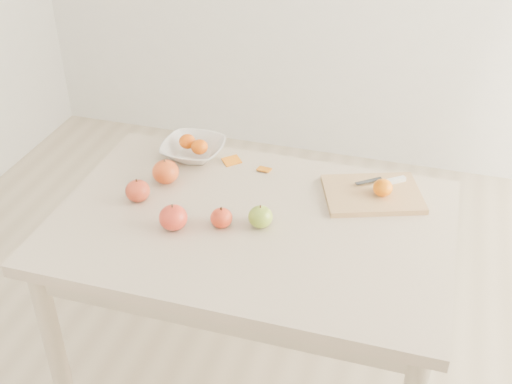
# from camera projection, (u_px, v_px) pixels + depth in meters

# --- Properties ---
(table) EXTENTS (1.20, 0.80, 0.75)m
(table) POSITION_uv_depth(u_px,v_px,m) (251.00, 246.00, 1.99)
(table) COLOR #C2AE92
(table) RESTS_ON ground
(cutting_board) EXTENTS (0.36, 0.31, 0.02)m
(cutting_board) POSITION_uv_depth(u_px,v_px,m) (372.00, 194.00, 2.04)
(cutting_board) COLOR tan
(cutting_board) RESTS_ON table
(board_tangerine) EXTENTS (0.06, 0.06, 0.05)m
(board_tangerine) POSITION_uv_depth(u_px,v_px,m) (383.00, 188.00, 2.00)
(board_tangerine) COLOR orange
(board_tangerine) RESTS_ON cutting_board
(fruit_bowl) EXTENTS (0.21, 0.21, 0.05)m
(fruit_bowl) POSITION_uv_depth(u_px,v_px,m) (193.00, 150.00, 2.24)
(fruit_bowl) COLOR silver
(fruit_bowl) RESTS_ON table
(bowl_tangerine_near) EXTENTS (0.06, 0.06, 0.05)m
(bowl_tangerine_near) POSITION_uv_depth(u_px,v_px,m) (187.00, 141.00, 2.24)
(bowl_tangerine_near) COLOR #DE4C07
(bowl_tangerine_near) RESTS_ON fruit_bowl
(bowl_tangerine_far) EXTENTS (0.06, 0.06, 0.05)m
(bowl_tangerine_far) POSITION_uv_depth(u_px,v_px,m) (199.00, 147.00, 2.21)
(bowl_tangerine_far) COLOR #D46207
(bowl_tangerine_far) RESTS_ON fruit_bowl
(orange_peel_a) EXTENTS (0.07, 0.07, 0.01)m
(orange_peel_a) POSITION_uv_depth(u_px,v_px,m) (232.00, 162.00, 2.22)
(orange_peel_a) COLOR orange
(orange_peel_a) RESTS_ON table
(orange_peel_b) EXTENTS (0.05, 0.04, 0.01)m
(orange_peel_b) POSITION_uv_depth(u_px,v_px,m) (264.00, 170.00, 2.18)
(orange_peel_b) COLOR #C4660D
(orange_peel_b) RESTS_ON table
(paring_knife) EXTENTS (0.16, 0.09, 0.01)m
(paring_knife) POSITION_uv_depth(u_px,v_px,m) (390.00, 181.00, 2.08)
(paring_knife) COLOR white
(paring_knife) RESTS_ON cutting_board
(apple_green) EXTENTS (0.07, 0.07, 0.07)m
(apple_green) POSITION_uv_depth(u_px,v_px,m) (260.00, 217.00, 1.90)
(apple_green) COLOR olive
(apple_green) RESTS_ON table
(apple_red_d) EXTENTS (0.08, 0.08, 0.07)m
(apple_red_d) POSITION_uv_depth(u_px,v_px,m) (138.00, 191.00, 2.01)
(apple_red_d) COLOR maroon
(apple_red_d) RESTS_ON table
(apple_red_a) EXTENTS (0.09, 0.09, 0.08)m
(apple_red_a) POSITION_uv_depth(u_px,v_px,m) (166.00, 172.00, 2.09)
(apple_red_a) COLOR #A5190C
(apple_red_a) RESTS_ON table
(apple_red_e) EXTENTS (0.07, 0.07, 0.06)m
(apple_red_e) POSITION_uv_depth(u_px,v_px,m) (221.00, 218.00, 1.90)
(apple_red_e) COLOR maroon
(apple_red_e) RESTS_ON table
(apple_red_c) EXTENTS (0.08, 0.08, 0.08)m
(apple_red_c) POSITION_uv_depth(u_px,v_px,m) (173.00, 218.00, 1.88)
(apple_red_c) COLOR #A80F17
(apple_red_c) RESTS_ON table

